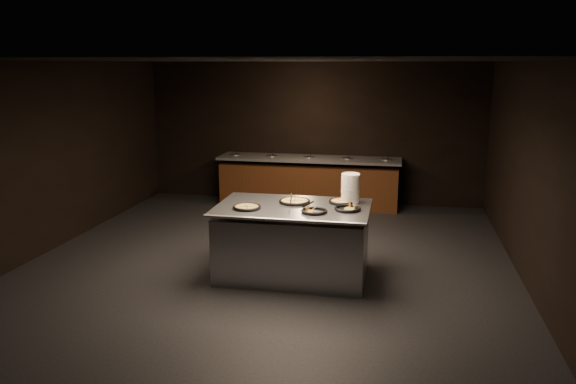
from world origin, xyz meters
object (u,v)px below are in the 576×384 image
pan_veggie_whole (247,207)px  pan_cheese_whole (295,201)px  plate_stack (350,188)px  serving_counter (293,243)px

pan_veggie_whole → pan_cheese_whole: same height
pan_cheese_whole → pan_veggie_whole: bearing=-141.0°
plate_stack → pan_cheese_whole: (-0.75, -0.15, -0.18)m
plate_stack → pan_cheese_whole: bearing=-169.0°
plate_stack → pan_veggie_whole: size_ratio=1.08×
plate_stack → serving_counter: bearing=-155.3°
plate_stack → pan_cheese_whole: 0.79m
serving_counter → pan_veggie_whole: (-0.57, -0.26, 0.54)m
plate_stack → pan_veggie_whole: (-1.31, -0.60, -0.18)m
serving_counter → pan_cheese_whole: (-0.02, 0.19, 0.54)m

